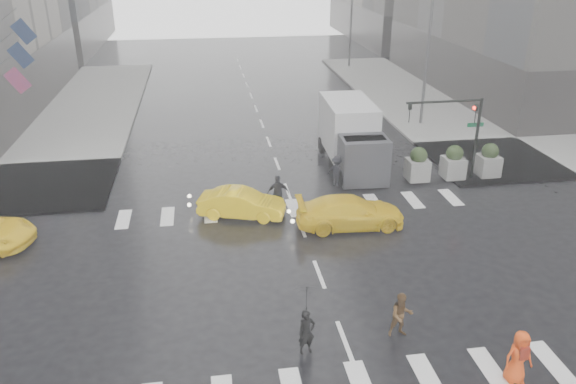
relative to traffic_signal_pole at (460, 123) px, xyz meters
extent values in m
plane|color=black|center=(-9.01, -8.01, -3.22)|extent=(120.00, 120.00, 0.00)
cube|color=slate|center=(10.49, 9.49, -3.14)|extent=(35.00, 35.00, 0.15)
cube|color=#2A2725|center=(19.99, 47.99, -1.02)|extent=(26.05, 26.05, 4.40)
cylinder|color=black|center=(0.99, -0.01, -0.97)|extent=(0.16, 0.16, 4.50)
cylinder|color=black|center=(-1.01, -0.01, 1.18)|extent=(4.00, 0.12, 0.12)
imported|color=black|center=(0.74, -0.01, 0.48)|extent=(0.16, 0.20, 1.00)
imported|color=black|center=(-2.81, -0.01, 0.68)|extent=(0.16, 0.20, 1.00)
sphere|color=#FF190C|center=(0.64, -0.01, 0.78)|extent=(0.20, 0.20, 0.20)
cube|color=#0D5E33|center=(0.99, 0.29, -0.22)|extent=(0.90, 0.03, 0.22)
cylinder|color=#59595B|center=(1.99, 9.99, 1.28)|extent=(0.20, 0.20, 9.00)
cylinder|color=#59595B|center=(1.99, 29.99, 1.28)|extent=(0.20, 0.20, 9.00)
cube|color=slate|center=(-2.01, 0.19, -2.52)|extent=(1.10, 1.10, 1.10)
sphere|color=black|center=(-2.01, 0.19, -1.72)|extent=(0.90, 0.90, 0.90)
cube|color=slate|center=(-0.01, 0.19, -2.52)|extent=(1.10, 1.10, 1.10)
sphere|color=black|center=(-0.01, 0.19, -1.72)|extent=(0.90, 0.90, 0.90)
cube|color=slate|center=(1.99, 0.19, -2.52)|extent=(1.10, 1.10, 1.10)
sphere|color=black|center=(1.99, 0.19, -1.72)|extent=(0.90, 0.90, 0.90)
cube|color=red|center=(-23.81, 8.99, 1.03)|extent=(1.54, 0.02, 1.66)
cube|color=#0E1A36|center=(-23.81, 10.49, 2.23)|extent=(1.54, 0.02, 1.66)
cylinder|color=#59595B|center=(-24.91, 11.99, 4.18)|extent=(2.00, 0.06, 1.43)
cube|color=#0E1A36|center=(-23.81, 11.99, 3.43)|extent=(1.54, 0.02, 1.66)
imported|color=black|center=(-10.33, -12.35, -2.46)|extent=(0.63, 0.49, 1.52)
imported|color=black|center=(-10.33, -12.35, -1.23)|extent=(1.18, 1.19, 0.88)
imported|color=#4F351C|center=(-7.17, -12.01, -2.43)|extent=(0.77, 0.61, 1.57)
imported|color=#E84610|center=(-4.55, -14.51, -2.36)|extent=(0.84, 0.56, 1.71)
cube|color=maroon|center=(-4.55, -14.69, -2.07)|extent=(0.28, 0.16, 0.40)
imported|color=black|center=(-9.78, -2.09, -2.33)|extent=(1.08, 0.70, 1.77)
imported|color=black|center=(-6.35, 0.36, -2.40)|extent=(1.20, 1.12, 1.64)
imported|color=yellow|center=(-11.55, -2.53, -2.56)|extent=(4.21, 2.50, 1.31)
imported|color=yellow|center=(-6.83, -4.26, -2.52)|extent=(4.33, 2.11, 1.40)
cube|color=#B9B9BB|center=(-4.93, 3.79, -1.05)|extent=(2.54, 4.87, 2.86)
cube|color=#2D2D32|center=(-4.93, 0.40, -1.89)|extent=(2.43, 1.90, 2.43)
cube|color=black|center=(-4.93, 0.40, -1.15)|extent=(2.12, 0.95, 0.95)
cylinder|color=black|center=(-6.04, 0.19, -2.74)|extent=(0.30, 0.95, 0.95)
cylinder|color=black|center=(-3.82, 0.19, -2.74)|extent=(0.30, 0.95, 0.95)
cylinder|color=black|center=(-6.04, 2.52, -2.74)|extent=(0.30, 0.95, 0.95)
cylinder|color=black|center=(-3.82, 2.52, -2.74)|extent=(0.30, 0.95, 0.95)
cylinder|color=black|center=(-6.04, 5.48, -2.74)|extent=(0.30, 0.95, 0.95)
cylinder|color=black|center=(-3.82, 5.48, -2.74)|extent=(0.30, 0.95, 0.95)
camera|label=1|loc=(-13.04, -26.09, 8.48)|focal=35.00mm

